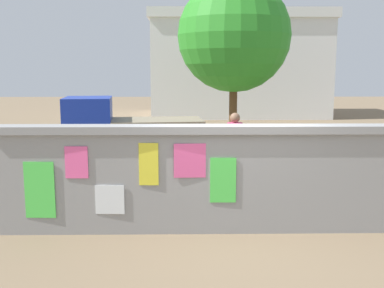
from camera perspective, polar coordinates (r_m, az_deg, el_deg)
The scene contains 9 objects.
ground at distance 15.23m, azimuth 1.97°, elevation -0.45°, with size 60.00×60.00×0.00m, color #7A664C.
poster_wall at distance 7.23m, azimuth 5.12°, elevation -4.18°, with size 7.50×0.42×1.70m.
auto_rickshaw_truck at distance 12.32m, azimuth -8.14°, elevation 1.41°, with size 3.75×1.91×1.85m.
motorcycle at distance 11.48m, azimuth 10.26°, elevation -1.42°, with size 1.90×0.56×0.87m.
bicycle_near at distance 8.77m, azimuth 8.38°, elevation -5.31°, with size 1.70×0.45×0.95m.
bicycle_far at distance 10.24m, azimuth 18.10°, elevation -3.58°, with size 1.69×0.45×0.95m.
person_walking at distance 10.21m, azimuth 5.35°, elevation 0.36°, with size 0.37×0.37×1.62m.
tree_roadside at distance 17.67m, azimuth 5.27°, elevation 13.31°, with size 4.25×4.25×5.96m.
building_background at distance 26.70m, azimuth 5.61°, elevation 9.81°, with size 9.77×6.27×5.69m.
Camera 1 is at (-0.76, -7.00, 2.54)m, focal length 42.73 mm.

